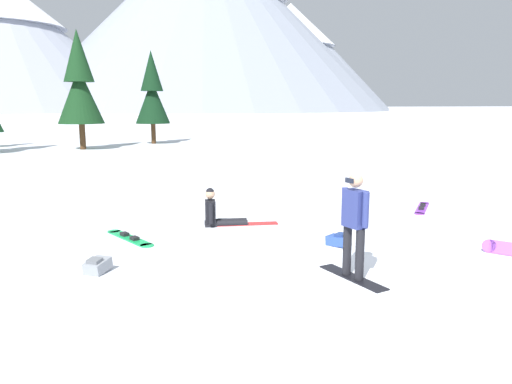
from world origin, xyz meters
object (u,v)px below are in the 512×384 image
snowboarder_midground (218,213)px  pine_tree_leaning (152,93)px  pine_tree_tall (79,85)px  backpack_grey (97,265)px  loose_snowboard_near_left (130,238)px  loose_snowboard_near_right (422,208)px  snowboarder_foreground (354,223)px  backpack_blue (339,240)px

snowboarder_midground → pine_tree_leaning: 26.40m
pine_tree_tall → pine_tree_leaning: (4.80, 3.57, -0.44)m
backpack_grey → loose_snowboard_near_left: bearing=74.3°
snowboarder_midground → loose_snowboard_near_left: bearing=-162.7°
loose_snowboard_near_right → loose_snowboard_near_left: 8.21m
snowboarder_foreground → backpack_grey: (-4.22, 1.48, -0.83)m
loose_snowboard_near_left → pine_tree_tall: bearing=95.5°
backpack_blue → snowboarder_midground: bearing=130.8°
snowboarder_midground → backpack_blue: size_ratio=3.31×
pine_tree_tall → backpack_blue: bearing=-75.5°
snowboarder_foreground → loose_snowboard_near_left: 5.22m
snowboarder_midground → backpack_blue: bearing=-49.2°
backpack_grey → pine_tree_tall: (-1.64, 25.44, 3.99)m
backpack_blue → pine_tree_leaning: pine_tree_leaning is taller
snowboarder_midground → backpack_blue: 3.21m
loose_snowboard_near_left → backpack_blue: (4.23, -1.76, 0.10)m
snowboarder_foreground → pine_tree_leaning: 30.63m
snowboarder_foreground → snowboarder_midground: bearing=109.0°
loose_snowboard_near_right → backpack_grey: bearing=-159.8°
snowboarder_midground → backpack_grey: (-2.74, -2.84, -0.18)m
snowboarder_foreground → snowboarder_midground: size_ratio=0.99×
snowboarder_foreground → pine_tree_tall: size_ratio=0.24×
loose_snowboard_near_right → backpack_blue: bearing=-144.4°
loose_snowboard_near_left → backpack_grey: (-0.61, -2.17, 0.12)m
snowboarder_midground → pine_tree_leaning: bearing=89.1°
backpack_blue → pine_tree_tall: (-6.48, 25.03, 4.00)m
backpack_blue → pine_tree_tall: 26.16m
loose_snowboard_near_right → pine_tree_tall: (-10.39, 22.23, 4.11)m
snowboarder_midground → snowboarder_foreground: bearing=-71.0°
pine_tree_tall → loose_snowboard_near_right: bearing=-64.9°
loose_snowboard_near_right → backpack_grey: (-8.75, -3.21, 0.11)m
pine_tree_leaning → snowboarder_midground: bearing=-90.9°
loose_snowboard_near_right → pine_tree_tall: pine_tree_tall is taller
snowboarder_midground → loose_snowboard_near_right: 6.03m
snowboarder_foreground → loose_snowboard_near_right: (4.53, 4.69, -0.95)m
snowboarder_midground → loose_snowboard_near_right: (6.01, 0.38, -0.30)m
snowboarder_foreground → backpack_grey: bearing=160.7°
loose_snowboard_near_left → backpack_blue: 4.58m
snowboarder_midground → pine_tree_tall: (-4.38, 22.60, 3.81)m
snowboarder_foreground → pine_tree_tall: bearing=102.3°
loose_snowboard_near_right → pine_tree_leaning: 26.65m
backpack_blue → pine_tree_leaning: size_ratio=0.08×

